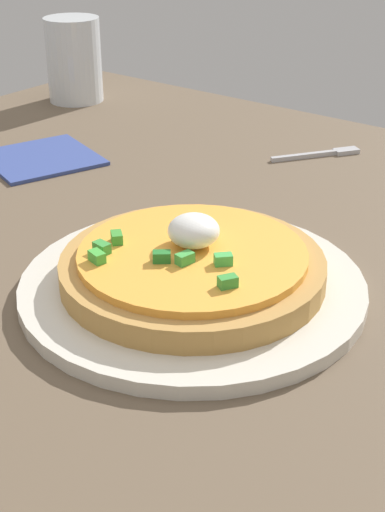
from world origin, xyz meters
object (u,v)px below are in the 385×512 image
object	(u,v)px
fork	(323,154)
napkin	(41,158)
pizza	(192,265)
plate	(193,286)
cup_far	(74,65)

from	to	relation	value
fork	napkin	world-z (taller)	same
pizza	fork	bearing A→B (deg)	11.35
plate	pizza	size ratio (longest dim) A/B	1.31
pizza	napkin	xyz separation A→B (cm)	(12.73, 30.69, -2.16)
pizza	cup_far	bearing A→B (deg)	54.35
cup_far	pizza	bearing A→B (deg)	-125.65
plate	cup_far	world-z (taller)	cup_far
napkin	plate	bearing A→B (deg)	-112.53
fork	napkin	bearing A→B (deg)	164.37
napkin	fork	bearing A→B (deg)	-50.29
plate	napkin	distance (cm)	33.25
cup_far	fork	xyz separation A→B (cm)	(0.77, -38.03, -4.66)
cup_far	fork	distance (cm)	38.32
pizza	napkin	distance (cm)	33.29
plate	fork	bearing A→B (deg)	11.39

